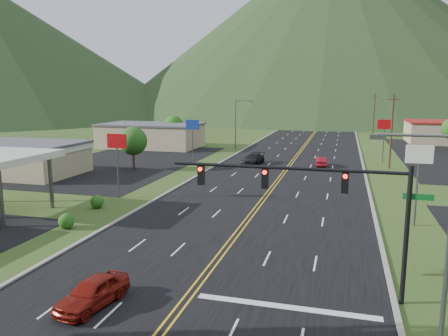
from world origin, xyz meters
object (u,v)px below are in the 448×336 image
(car_dark_mid, at_px, (253,159))
(car_red_far, at_px, (321,162))
(streetlight_east, at_px, (442,229))
(streetlight_west, at_px, (237,121))
(traffic_signal, at_px, (323,195))
(car_red_near, at_px, (93,293))

(car_dark_mid, bearing_deg, car_red_far, 14.99)
(streetlight_east, xyz_separation_m, car_red_far, (-6.78, 44.28, -4.52))
(streetlight_east, height_order, streetlight_west, same)
(car_dark_mid, distance_m, car_red_far, 9.65)
(car_dark_mid, relative_size, car_red_far, 1.32)
(car_dark_mid, bearing_deg, traffic_signal, -64.53)
(car_red_near, distance_m, car_dark_mid, 43.69)
(streetlight_west, relative_size, car_red_far, 2.25)
(streetlight_east, height_order, car_red_far, streetlight_east)
(streetlight_west, xyz_separation_m, car_red_far, (16.08, -15.72, -4.52))
(car_red_near, bearing_deg, car_red_far, 89.11)
(streetlight_east, relative_size, car_dark_mid, 1.71)
(streetlight_west, xyz_separation_m, car_dark_mid, (6.49, -16.75, -4.42))
(car_red_near, xyz_separation_m, car_red_far, (8.58, 44.71, -0.06))
(streetlight_west, bearing_deg, car_red_far, -44.36)
(car_red_near, height_order, car_red_far, car_red_near)
(streetlight_east, bearing_deg, car_red_near, -178.40)
(car_dark_mid, bearing_deg, streetlight_east, -60.36)
(streetlight_east, bearing_deg, car_dark_mid, 110.73)
(streetlight_west, height_order, car_red_near, streetlight_west)
(streetlight_east, xyz_separation_m, car_dark_mid, (-16.37, 43.25, -4.42))
(traffic_signal, relative_size, car_red_far, 3.28)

